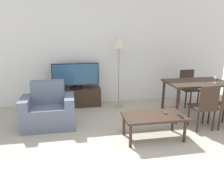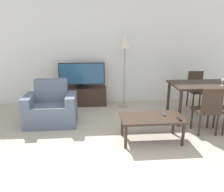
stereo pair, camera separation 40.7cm
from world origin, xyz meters
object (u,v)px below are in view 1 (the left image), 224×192
(dining_table, at_px, (196,86))
(coffee_table, at_px, (154,118))
(tv, at_px, (76,76))
(wine_glass_left, at_px, (215,78))
(armchair, at_px, (49,111))
(dining_chair_far, at_px, (188,86))
(dining_chair_near, at_px, (205,105))
(floor_lamp, at_px, (119,45))
(remote_secondary, at_px, (164,112))
(tv_stand, at_px, (77,97))
(remote_primary, at_px, (181,116))

(dining_table, bearing_deg, coffee_table, -145.73)
(tv, xyz_separation_m, dining_table, (2.53, -1.13, -0.09))
(tv, height_order, wine_glass_left, tv)
(armchair, height_order, dining_chair_far, armchair)
(coffee_table, xyz_separation_m, dining_chair_near, (1.05, 0.16, 0.11))
(dining_chair_far, height_order, floor_lamp, floor_lamp)
(tv, distance_m, floor_lamp, 1.28)
(coffee_table, bearing_deg, floor_lamp, 97.23)
(tv, relative_size, remote_secondary, 7.48)
(coffee_table, bearing_deg, dining_table, 34.27)
(dining_table, height_order, dining_chair_near, dining_chair_near)
(tv_stand, distance_m, remote_secondary, 2.43)
(dining_chair_far, bearing_deg, dining_table, -107.57)
(dining_chair_near, height_order, remote_secondary, dining_chair_near)
(coffee_table, xyz_separation_m, wine_glass_left, (1.57, 0.67, 0.49))
(armchair, distance_m, dining_chair_near, 2.97)
(armchair, bearing_deg, floor_lamp, 30.23)
(wine_glass_left, bearing_deg, remote_primary, -144.90)
(tv_stand, height_order, tv, tv)
(dining_table, xyz_separation_m, dining_chair_near, (-0.23, -0.71, -0.18))
(dining_table, bearing_deg, floor_lamp, 148.59)
(remote_primary, bearing_deg, remote_secondary, 129.53)
(tv_stand, bearing_deg, remote_secondary, -52.38)
(armchair, bearing_deg, wine_glass_left, -3.24)
(tv, bearing_deg, dining_chair_near, -38.49)
(tv_stand, height_order, dining_table, dining_table)
(tv_stand, xyz_separation_m, tv, (0.00, -0.00, 0.54))
(floor_lamp, bearing_deg, dining_table, -31.41)
(tv, bearing_deg, wine_glass_left, -25.18)
(tv_stand, height_order, floor_lamp, floor_lamp)
(floor_lamp, relative_size, wine_glass_left, 11.98)
(remote_secondary, bearing_deg, tv, 127.66)
(floor_lamp, xyz_separation_m, wine_glass_left, (1.80, -1.12, -0.63))
(coffee_table, distance_m, floor_lamp, 2.13)
(armchair, distance_m, remote_primary, 2.46)
(armchair, relative_size, dining_chair_far, 1.12)
(remote_secondary, distance_m, wine_glass_left, 1.53)
(armchair, xyz_separation_m, dining_chair_near, (2.88, -0.70, 0.17))
(dining_chair_near, relative_size, wine_glass_left, 6.07)
(dining_table, distance_m, remote_primary, 1.36)
(dining_table, relative_size, floor_lamp, 0.73)
(armchair, distance_m, coffee_table, 2.02)
(armchair, height_order, floor_lamp, floor_lamp)
(floor_lamp, bearing_deg, coffee_table, -82.77)
(floor_lamp, bearing_deg, dining_chair_far, -6.89)
(dining_chair_far, bearing_deg, coffee_table, -133.55)
(tv, distance_m, dining_chair_near, 2.96)
(tv, distance_m, wine_glass_left, 3.12)
(tv_stand, xyz_separation_m, dining_chair_far, (2.76, -0.42, 0.27))
(dining_chair_far, bearing_deg, floor_lamp, 173.11)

